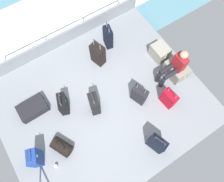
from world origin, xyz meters
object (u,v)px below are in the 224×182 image
object	(u,v)px
suitcase_2	(63,104)
paper_cup	(56,166)
suitcase_0	(108,37)
suitcase_1	(35,158)
suitcase_3	(98,54)
passenger_seated	(175,66)
suitcase_6	(169,98)
duffel_bag	(62,147)
suitcase_5	(157,144)
suitcase_7	(94,104)
cargo_crate_1	(176,70)
cargo_crate_0	(160,52)
suitcase_8	(139,95)
suitcase_4	(33,108)

from	to	relation	value
suitcase_2	paper_cup	world-z (taller)	suitcase_2
suitcase_0	paper_cup	xyz separation A→B (m)	(2.22, -2.86, -0.29)
suitcase_1	suitcase_3	size ratio (longest dim) A/B	0.83
passenger_seated	suitcase_1	size ratio (longest dim) A/B	1.44
suitcase_6	paper_cup	bearing A→B (deg)	-92.67
duffel_bag	suitcase_2	bearing A→B (deg)	148.96
passenger_seated	suitcase_2	bearing A→B (deg)	-105.25
passenger_seated	suitcase_5	xyz separation A→B (m)	(1.27, -1.48, -0.28)
suitcase_7	duffel_bag	bearing A→B (deg)	-69.66
cargo_crate_1	suitcase_6	world-z (taller)	suitcase_6
cargo_crate_0	suitcase_1	distance (m)	4.18
cargo_crate_1	suitcase_5	distance (m)	2.09
cargo_crate_0	suitcase_7	distance (m)	2.38
suitcase_8	suitcase_7	bearing A→B (deg)	-110.42
passenger_seated	suitcase_0	world-z (taller)	passenger_seated
suitcase_3	duffel_bag	size ratio (longest dim) A/B	1.63
cargo_crate_1	paper_cup	size ratio (longest dim) A/B	6.49
suitcase_6	suitcase_7	world-z (taller)	suitcase_7
passenger_seated	cargo_crate_0	bearing A→B (deg)	167.24
cargo_crate_0	passenger_seated	distance (m)	0.80
suitcase_0	paper_cup	bearing A→B (deg)	-52.22
passenger_seated	suitcase_2	size ratio (longest dim) A/B	1.51
cargo_crate_1	suitcase_1	bearing A→B (deg)	-89.52
duffel_bag	paper_cup	distance (m)	0.46
suitcase_5	duffel_bag	bearing A→B (deg)	-121.68
passenger_seated	paper_cup	xyz separation A→B (m)	(0.40, -3.70, -0.53)
paper_cup	suitcase_1	bearing A→B (deg)	-144.06
duffel_bag	paper_cup	bearing A→B (deg)	-48.34
cargo_crate_1	suitcase_1	xyz separation A→B (m)	(0.04, -4.14, 0.10)
suitcase_2	paper_cup	xyz separation A→B (m)	(1.17, -0.86, -0.21)
suitcase_0	duffel_bag	xyz separation A→B (m)	(1.92, -2.53, -0.18)
duffel_bag	paper_cup	xyz separation A→B (m)	(0.29, -0.33, -0.10)
suitcase_3	suitcase_5	xyz separation A→B (m)	(2.75, -0.11, -0.05)
suitcase_2	suitcase_4	world-z (taller)	suitcase_2
suitcase_3	paper_cup	distance (m)	3.01
passenger_seated	paper_cup	world-z (taller)	passenger_seated
suitcase_1	suitcase_2	world-z (taller)	suitcase_1
suitcase_7	duffel_bag	distance (m)	1.26
cargo_crate_1	suitcase_2	world-z (taller)	suitcase_2
suitcase_4	suitcase_6	bearing A→B (deg)	60.44
suitcase_7	suitcase_5	bearing A→B (deg)	23.99
suitcase_0	suitcase_8	size ratio (longest dim) A/B	1.07
suitcase_4	suitcase_8	world-z (taller)	suitcase_8
cargo_crate_0	passenger_seated	xyz separation A→B (m)	(0.69, -0.16, 0.38)
suitcase_0	suitcase_6	world-z (taller)	suitcase_0
suitcase_7	paper_cup	xyz separation A→B (m)	(0.73, -1.50, -0.28)
suitcase_1	suitcase_7	size ratio (longest dim) A/B	0.87
suitcase_6	suitcase_8	bearing A→B (deg)	-129.66
suitcase_6	suitcase_4	bearing A→B (deg)	-119.56
suitcase_8	paper_cup	distance (m)	2.62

